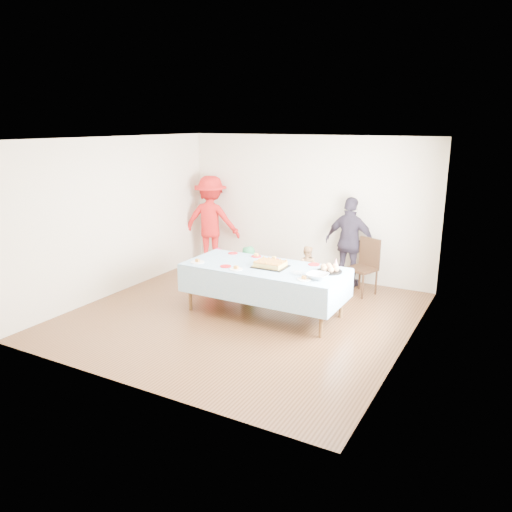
{
  "coord_description": "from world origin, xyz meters",
  "views": [
    {
      "loc": [
        3.71,
        -6.31,
        2.93
      ],
      "look_at": [
        0.09,
        0.3,
        0.9
      ],
      "focal_mm": 35.0,
      "sensor_mm": 36.0,
      "label": 1
    }
  ],
  "objects_px": {
    "party_table": "(264,270)",
    "dining_chair": "(365,263)",
    "birthday_cake": "(270,264)",
    "adult_left": "(211,221)"
  },
  "relations": [
    {
      "from": "party_table",
      "to": "dining_chair",
      "type": "relative_size",
      "value": 2.53
    },
    {
      "from": "party_table",
      "to": "dining_chair",
      "type": "height_order",
      "value": "dining_chair"
    },
    {
      "from": "birthday_cake",
      "to": "party_table",
      "type": "bearing_deg",
      "value": -177.77
    },
    {
      "from": "dining_chair",
      "to": "adult_left",
      "type": "bearing_deg",
      "value": -162.57
    },
    {
      "from": "dining_chair",
      "to": "adult_left",
      "type": "relative_size",
      "value": 0.53
    },
    {
      "from": "birthday_cake",
      "to": "dining_chair",
      "type": "distance_m",
      "value": 1.99
    },
    {
      "from": "party_table",
      "to": "dining_chair",
      "type": "xyz_separation_m",
      "value": [
        1.09,
        1.72,
        -0.18
      ]
    },
    {
      "from": "birthday_cake",
      "to": "adult_left",
      "type": "bearing_deg",
      "value": 140.58
    },
    {
      "from": "birthday_cake",
      "to": "adult_left",
      "type": "relative_size",
      "value": 0.27
    },
    {
      "from": "birthday_cake",
      "to": "dining_chair",
      "type": "bearing_deg",
      "value": 60.11
    }
  ]
}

